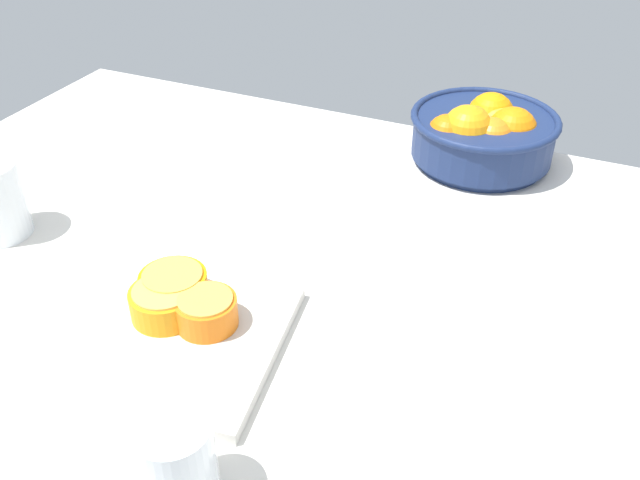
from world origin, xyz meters
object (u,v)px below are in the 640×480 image
(cutting_board, at_px, (143,332))
(orange_half_2, at_px, (206,311))
(orange_half_1, at_px, (174,287))
(fruit_bowl, at_px, (483,133))
(juice_glass, at_px, (177,467))
(orange_half_0, at_px, (165,302))

(cutting_board, relative_size, orange_half_2, 4.45)
(orange_half_1, bearing_deg, fruit_bowl, 64.73)
(fruit_bowl, distance_m, orange_half_1, 0.59)
(juice_glass, distance_m, orange_half_1, 0.27)
(fruit_bowl, bearing_deg, orange_half_0, -113.68)
(juice_glass, xyz_separation_m, orange_half_1, (-0.15, 0.22, -0.00))
(juice_glass, bearing_deg, cutting_board, 134.15)
(orange_half_0, relative_size, orange_half_1, 1.01)
(fruit_bowl, xyz_separation_m, orange_half_0, (-0.25, -0.57, -0.02))
(fruit_bowl, bearing_deg, cutting_board, -113.70)
(orange_half_1, bearing_deg, cutting_board, -97.56)
(cutting_board, xyz_separation_m, orange_half_2, (0.07, 0.04, 0.03))
(juice_glass, relative_size, orange_half_0, 1.14)
(fruit_bowl, bearing_deg, orange_half_1, -115.27)
(cutting_board, bearing_deg, orange_half_1, 82.44)
(fruit_bowl, xyz_separation_m, juice_glass, (-0.10, -0.76, -0.01))
(juice_glass, bearing_deg, orange_half_1, 124.34)
(fruit_bowl, distance_m, juice_glass, 0.77)
(fruit_bowl, relative_size, orange_half_1, 2.95)
(fruit_bowl, height_order, orange_half_2, fruit_bowl)
(orange_half_0, distance_m, orange_half_1, 0.03)
(fruit_bowl, xyz_separation_m, orange_half_1, (-0.25, -0.54, -0.02))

